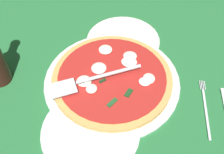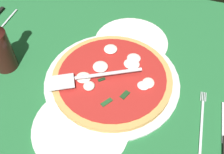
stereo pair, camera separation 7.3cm
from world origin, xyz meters
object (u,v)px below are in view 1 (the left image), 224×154
at_px(dinner_plate_left, 123,40).
at_px(dinner_plate_right, 91,131).
at_px(pizza_server, 92,80).
at_px(pizza, 112,77).
at_px(place_setting_far, 217,115).

relative_size(dinner_plate_left, dinner_plate_right, 0.98).
bearing_deg(pizza_server, pizza, -169.92).
bearing_deg(dinner_plate_right, pizza, 171.43).
bearing_deg(pizza, dinner_plate_left, 177.30).
xyz_separation_m(pizza, pizza_server, (0.04, -0.05, 0.02)).
bearing_deg(pizza, dinner_plate_right, -8.57).
bearing_deg(pizza_server, dinner_plate_left, -133.80).
bearing_deg(dinner_plate_right, dinner_plate_left, 174.37).
xyz_separation_m(dinner_plate_left, place_setting_far, (0.24, 0.28, -0.00)).
distance_m(dinner_plate_left, pizza_server, 0.22).
bearing_deg(place_setting_far, pizza, 73.33).
relative_size(pizza, place_setting_far, 1.74).
xyz_separation_m(dinner_plate_left, pizza_server, (0.21, -0.06, 0.04)).
distance_m(dinner_plate_right, pizza, 0.17).
height_order(dinner_plate_left, pizza, pizza).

